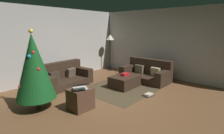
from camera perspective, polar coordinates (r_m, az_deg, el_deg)
ground_plane at (r=4.74m, az=1.65°, el=-11.15°), size 6.40×6.40×0.00m
rear_partition at (r=6.83m, az=-19.05°, el=6.69°), size 6.40×0.12×2.60m
corner_partition at (r=7.08m, az=18.42°, el=6.90°), size 0.12×6.40×2.60m
couch_left at (r=6.20m, az=-15.15°, el=-3.12°), size 1.76×1.00×0.77m
couch_right at (r=6.68m, az=10.94°, el=-1.84°), size 0.92×1.69×0.77m
ottoman at (r=5.86m, az=4.00°, el=-4.62°), size 0.91×0.68×0.37m
gift_box at (r=5.85m, az=4.21°, el=-2.35°), size 0.28×0.22×0.09m
tv_remote at (r=5.99m, az=4.21°, el=-2.33°), size 0.11×0.17×0.02m
christmas_tree at (r=4.48m, az=-23.51°, el=0.10°), size 0.91×0.91×1.87m
side_table at (r=4.34m, az=-9.95°, el=-9.97°), size 0.52×0.44×0.51m
laptop at (r=4.18m, az=-9.91°, el=-6.28°), size 0.46×0.50×0.18m
book_stack at (r=5.24m, az=11.55°, el=-8.69°), size 0.33×0.27×0.07m
corner_lamp at (r=8.08m, az=-0.61°, el=8.62°), size 0.36×0.36×1.61m
area_rug at (r=5.92m, az=3.98°, el=-6.30°), size 2.60×2.00×0.01m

